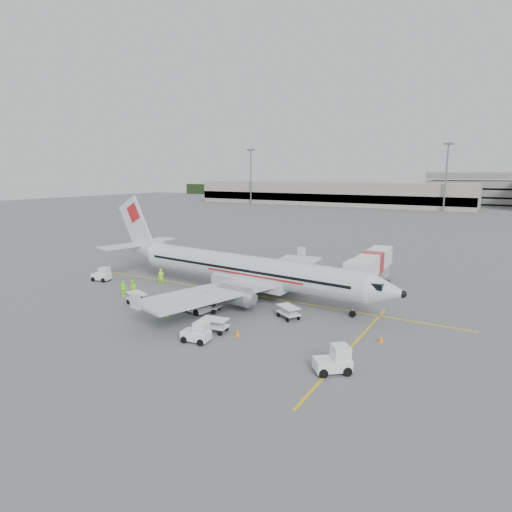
# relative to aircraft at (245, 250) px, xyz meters

# --- Properties ---
(ground) EXTENTS (360.00, 360.00, 0.00)m
(ground) POSITION_rel_aircraft_xyz_m (-0.19, 0.48, -4.84)
(ground) COLOR #56595B
(stripe_lead) EXTENTS (44.00, 0.20, 0.01)m
(stripe_lead) POSITION_rel_aircraft_xyz_m (-0.19, 0.48, -4.83)
(stripe_lead) COLOR yellow
(stripe_lead) RESTS_ON ground
(stripe_cross) EXTENTS (0.20, 20.00, 0.01)m
(stripe_cross) POSITION_rel_aircraft_xyz_m (13.81, -7.52, -4.83)
(stripe_cross) COLOR yellow
(stripe_cross) RESTS_ON ground
(terminal_west) EXTENTS (110.00, 22.00, 9.00)m
(terminal_west) POSITION_rel_aircraft_xyz_m (-40.19, 130.48, -0.34)
(terminal_west) COLOR gray
(terminal_west) RESTS_ON ground
(treeline) EXTENTS (300.00, 3.00, 6.00)m
(treeline) POSITION_rel_aircraft_xyz_m (-0.19, 175.48, -1.84)
(treeline) COLOR black
(treeline) RESTS_ON ground
(mast_west) EXTENTS (3.20, 1.20, 22.00)m
(mast_west) POSITION_rel_aircraft_xyz_m (-70.19, 118.48, 6.16)
(mast_west) COLOR slate
(mast_west) RESTS_ON ground
(mast_center) EXTENTS (3.20, 1.20, 22.00)m
(mast_center) POSITION_rel_aircraft_xyz_m (4.81, 118.48, 6.16)
(mast_center) COLOR slate
(mast_center) RESTS_ON ground
(aircraft) EXTENTS (37.40, 30.51, 9.67)m
(aircraft) POSITION_rel_aircraft_xyz_m (0.00, 0.00, 0.00)
(aircraft) COLOR silver
(aircraft) RESTS_ON ground
(jet_bridge) EXTENTS (3.16, 14.91, 3.90)m
(jet_bridge) POSITION_rel_aircraft_xyz_m (10.31, 10.47, -2.89)
(jet_bridge) COLOR white
(jet_bridge) RESTS_ON ground
(belt_loader) EXTENTS (5.10, 2.58, 2.64)m
(belt_loader) POSITION_rel_aircraft_xyz_m (-1.63, -6.84, -3.52)
(belt_loader) COLOR white
(belt_loader) RESTS_ON ground
(tug_fore) EXTENTS (2.65, 2.51, 1.80)m
(tug_fore) POSITION_rel_aircraft_xyz_m (14.02, -12.18, -3.94)
(tug_fore) COLOR white
(tug_fore) RESTS_ON ground
(tug_mid) EXTENTS (2.24, 1.47, 1.62)m
(tug_mid) POSITION_rel_aircraft_xyz_m (3.27, -12.54, -4.02)
(tug_mid) COLOR white
(tug_mid) RESTS_ON ground
(tug_aft) EXTENTS (2.32, 1.59, 1.66)m
(tug_aft) POSITION_rel_aircraft_xyz_m (-18.15, -3.30, -4.01)
(tug_aft) COLOR white
(tug_aft) RESTS_ON ground
(cart_loaded_a) EXTENTS (2.42, 1.74, 1.14)m
(cart_loaded_a) POSITION_rel_aircraft_xyz_m (-0.23, -6.23, -4.27)
(cart_loaded_a) COLOR white
(cart_loaded_a) RESTS_ON ground
(cart_loaded_b) EXTENTS (2.66, 2.15, 1.21)m
(cart_loaded_b) POSITION_rel_aircraft_xyz_m (-7.50, -8.06, -4.23)
(cart_loaded_b) COLOR white
(cart_loaded_b) RESTS_ON ground
(cart_empty_a) EXTENTS (2.36, 1.60, 1.15)m
(cart_empty_a) POSITION_rel_aircraft_xyz_m (3.31, -10.19, -4.26)
(cart_empty_a) COLOR white
(cart_empty_a) RESTS_ON ground
(cart_empty_b) EXTENTS (2.54, 2.24, 1.14)m
(cart_empty_b) POSITION_rel_aircraft_xyz_m (7.01, -4.24, -4.27)
(cart_empty_b) COLOR white
(cart_empty_b) RESTS_ON ground
(cone_nose) EXTENTS (0.41, 0.41, 0.68)m
(cone_nose) POSITION_rel_aircraft_xyz_m (15.48, -5.67, -4.50)
(cone_nose) COLOR orange
(cone_nose) RESTS_ON ground
(cone_port) EXTENTS (0.40, 0.40, 0.65)m
(cone_port) POSITION_rel_aircraft_xyz_m (6.66, 15.50, -4.51)
(cone_port) COLOR orange
(cone_port) RESTS_ON ground
(cone_stbd) EXTENTS (0.41, 0.41, 0.66)m
(cone_stbd) POSITION_rel_aircraft_xyz_m (5.37, -10.01, -4.51)
(cone_stbd) COLOR orange
(cone_stbd) RESTS_ON ground
(crew_a) EXTENTS (0.81, 0.73, 1.87)m
(crew_a) POSITION_rel_aircraft_xyz_m (-10.78, -1.02, -3.90)
(crew_a) COLOR #9EF716
(crew_a) RESTS_ON ground
(crew_b) EXTENTS (1.03, 1.03, 1.69)m
(crew_b) POSITION_rel_aircraft_xyz_m (-10.24, -5.93, -3.99)
(crew_b) COLOR #9EF716
(crew_b) RESTS_ON ground
(crew_c) EXTENTS (1.28, 1.43, 1.93)m
(crew_c) POSITION_rel_aircraft_xyz_m (-2.58, -9.14, -3.87)
(crew_c) COLOR #9EF716
(crew_c) RESTS_ON ground
(crew_d) EXTENTS (1.04, 0.56, 1.68)m
(crew_d) POSITION_rel_aircraft_xyz_m (-10.78, -6.69, -4.00)
(crew_d) COLOR #9EF716
(crew_d) RESTS_ON ground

